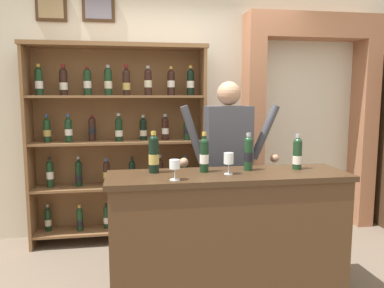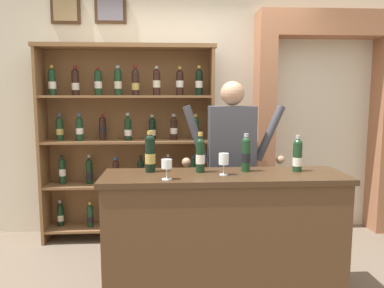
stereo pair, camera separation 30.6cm
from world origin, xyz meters
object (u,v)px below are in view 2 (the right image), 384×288
Objects in this scene: wine_shelf at (128,136)px; tasting_counter at (224,237)px; shopkeeper at (232,154)px; tasting_bottle_vin_santo at (200,154)px; wine_glass_left at (167,165)px; tasting_bottle_brunello at (150,153)px; tasting_bottle_super_tuscan at (298,155)px; tasting_bottle_grappa at (246,153)px; wine_glass_right at (224,160)px.

tasting_counter is at bearing -57.55° from wine_shelf.
shopkeeper is 0.62m from tasting_bottle_vin_santo.
wine_shelf is 14.52× the size of wine_glass_left.
tasting_bottle_brunello is at bearing 114.88° from wine_glass_left.
shopkeeper reaches higher than tasting_bottle_super_tuscan.
shopkeeper is 11.79× the size of wine_glass_left.
tasting_bottle_grappa is at bearing -87.62° from shopkeeper.
tasting_bottle_vin_santo is at bearing 156.30° from tasting_counter.
shopkeeper is at bearing 75.56° from wine_glass_right.
tasting_bottle_grappa is 0.39m from tasting_bottle_super_tuscan.
tasting_bottle_brunello is 0.37m from tasting_bottle_vin_santo.
wine_glass_right is at bearing 17.04° from wine_glass_left.
wine_shelf is 1.66m from tasting_counter.
tasting_bottle_grappa reaches higher than tasting_bottle_super_tuscan.
wine_glass_right is (-0.57, -0.10, -0.02)m from tasting_bottle_super_tuscan.
shopkeeper reaches higher than tasting_bottle_vin_santo.
wine_glass_left is (-0.98, -0.22, -0.03)m from tasting_bottle_super_tuscan.
shopkeeper is (0.15, 0.60, 0.53)m from tasting_counter.
tasting_bottle_super_tuscan is at bearing 9.76° from wine_glass_right.
wine_glass_right is (-0.16, -0.63, 0.05)m from shopkeeper.
tasting_bottle_grappa is (0.34, 0.01, 0.00)m from tasting_bottle_vin_santo.
shopkeeper is at bearing 127.63° from tasting_bottle_super_tuscan.
tasting_bottle_super_tuscan is (0.39, -0.02, -0.01)m from tasting_bottle_grappa.
shopkeeper is at bearing 35.18° from tasting_bottle_brunello.
wine_shelf is at bearing 121.52° from wine_glass_right.
tasting_bottle_brunello is at bearing 177.76° from tasting_bottle_super_tuscan.
wine_shelf reaches higher than tasting_counter.
wine_glass_right is at bearing -107.01° from tasting_counter.
tasting_bottle_vin_santo reaches higher than tasting_bottle_super_tuscan.
tasting_bottle_vin_santo is (0.37, -0.04, -0.01)m from tasting_bottle_brunello.
tasting_bottle_vin_santo is (-0.32, -0.52, 0.08)m from shopkeeper.
tasting_bottle_vin_santo reaches higher than tasting_bottle_grappa.
wine_shelf is 1.15× the size of tasting_counter.
tasting_bottle_grappa is 0.64m from wine_glass_left.
shopkeeper is 6.03× the size of tasting_bottle_super_tuscan.
wine_glass_right is at bearing -104.44° from shopkeeper.
tasting_bottle_super_tuscan reaches higher than tasting_counter.
wine_glass_left is at bearing -65.12° from tasting_bottle_brunello.
tasting_counter is 0.59m from wine_glass_right.
tasting_bottle_grappa reaches higher than wine_glass_right.
tasting_counter is 0.83m from tasting_bottle_super_tuscan.
tasting_bottle_brunello is at bearing 168.53° from tasting_counter.
wine_shelf is 1.39m from tasting_bottle_vin_santo.
tasting_bottle_vin_santo is at bearing 179.39° from tasting_bottle_super_tuscan.
tasting_bottle_brunello is 1.95× the size of wine_glass_right.
tasting_bottle_grappa is (0.02, -0.51, 0.08)m from shopkeeper.
wine_glass_left is 0.89× the size of wine_glass_right.
wine_glass_left is at bearing -157.88° from tasting_bottle_grappa.
shopkeeper reaches higher than tasting_bottle_brunello.
tasting_bottle_vin_santo is (0.66, -1.22, -0.01)m from wine_shelf.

